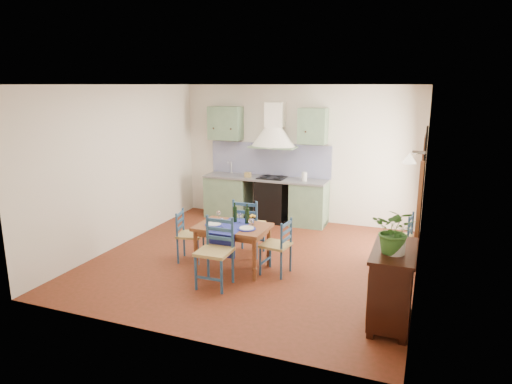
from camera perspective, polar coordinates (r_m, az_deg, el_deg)
floor at (r=7.56m, az=-0.26°, el=-8.45°), size 5.00×5.00×0.00m
back_wall at (r=9.50m, az=2.12°, el=2.66°), size 5.00×0.96×2.80m
right_wall at (r=6.98m, az=20.08°, el=0.36°), size 0.26×5.00×2.80m
left_wall at (r=8.38m, az=-16.43°, el=3.13°), size 0.04×5.00×2.80m
ceiling at (r=7.02m, az=-0.29°, el=13.33°), size 5.00×5.00×0.01m
dining_table at (r=7.01m, az=-2.92°, el=-4.85°), size 1.11×0.84×1.01m
chair_near at (r=6.49m, az=-5.11°, el=-7.44°), size 0.46×0.46×0.98m
chair_far at (r=7.61m, az=-0.97°, el=-4.24°), size 0.48×0.48×0.98m
chair_left at (r=7.47m, az=-8.42°, el=-5.35°), size 0.46×0.46×0.83m
chair_right at (r=6.88m, az=2.70°, el=-6.73°), size 0.45×0.45×0.86m
chair_spare at (r=7.64m, az=17.63°, el=-5.42°), size 0.44×0.44×0.83m
sideboard at (r=5.74m, az=16.62°, el=-10.84°), size 0.50×1.05×0.94m
potted_plant at (r=5.36m, az=17.04°, el=-4.64°), size 0.55×0.50×0.54m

